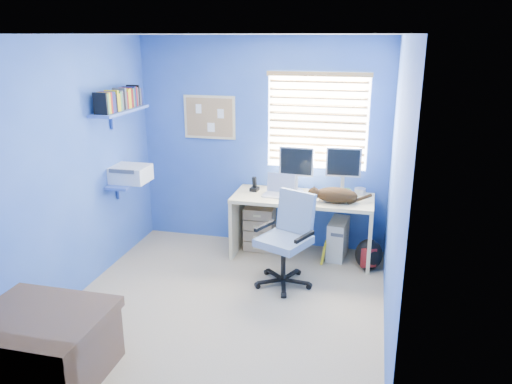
% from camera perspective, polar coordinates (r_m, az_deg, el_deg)
% --- Properties ---
extents(floor, '(3.00, 3.20, 0.00)m').
position_cam_1_polar(floor, '(4.98, -3.51, -12.58)').
color(floor, tan).
rests_on(floor, ground).
extents(ceiling, '(3.00, 3.20, 0.00)m').
position_cam_1_polar(ceiling, '(4.31, -4.15, 17.53)').
color(ceiling, white).
rests_on(ceiling, wall_back).
extents(wall_back, '(3.00, 0.01, 2.50)m').
position_cam_1_polar(wall_back, '(5.99, 0.73, 5.50)').
color(wall_back, '#2B53B0').
rests_on(wall_back, ground).
extents(wall_front, '(3.00, 0.01, 2.50)m').
position_cam_1_polar(wall_front, '(3.09, -12.65, -6.70)').
color(wall_front, '#2B53B0').
rests_on(wall_front, ground).
extents(wall_left, '(0.01, 3.20, 2.50)m').
position_cam_1_polar(wall_left, '(5.13, -20.05, 2.37)').
color(wall_left, '#2B53B0').
rests_on(wall_left, ground).
extents(wall_right, '(0.01, 3.20, 2.50)m').
position_cam_1_polar(wall_right, '(4.30, 15.65, 0.02)').
color(wall_right, '#2B53B0').
rests_on(wall_right, ground).
extents(desk, '(1.59, 0.65, 0.74)m').
position_cam_1_polar(desk, '(5.82, 5.27, -3.99)').
color(desk, '#DAC482').
rests_on(desk, floor).
extents(laptop, '(0.35, 0.29, 0.22)m').
position_cam_1_polar(laptop, '(5.67, 2.53, 0.63)').
color(laptop, silver).
rests_on(laptop, desk).
extents(monitor_left, '(0.40, 0.14, 0.54)m').
position_cam_1_polar(monitor_left, '(5.79, 4.65, 2.59)').
color(monitor_left, silver).
rests_on(monitor_left, desk).
extents(monitor_right, '(0.41, 0.14, 0.54)m').
position_cam_1_polar(monitor_right, '(5.82, 9.94, 2.46)').
color(monitor_right, silver).
rests_on(monitor_right, desk).
extents(phone, '(0.10, 0.12, 0.17)m').
position_cam_1_polar(phone, '(5.86, -0.17, 0.94)').
color(phone, black).
rests_on(phone, desk).
extents(mug, '(0.10, 0.09, 0.10)m').
position_cam_1_polar(mug, '(5.71, 10.23, -0.15)').
color(mug, '#3B8550').
rests_on(mug, desk).
extents(cd_spindle, '(0.13, 0.13, 0.07)m').
position_cam_1_polar(cd_spindle, '(5.87, 11.82, 0.09)').
color(cd_spindle, silver).
rests_on(cd_spindle, desk).
extents(cat, '(0.49, 0.31, 0.17)m').
position_cam_1_polar(cat, '(5.53, 9.16, -0.34)').
color(cat, black).
rests_on(cat, desk).
extents(tower_pc, '(0.23, 0.46, 0.45)m').
position_cam_1_polar(tower_pc, '(5.93, 9.35, -5.26)').
color(tower_pc, beige).
rests_on(tower_pc, floor).
extents(drawer_boxes, '(0.35, 0.28, 0.54)m').
position_cam_1_polar(drawer_boxes, '(6.04, 0.43, -4.10)').
color(drawer_boxes, tan).
rests_on(drawer_boxes, floor).
extents(yellow_book, '(0.03, 0.17, 0.24)m').
position_cam_1_polar(yellow_book, '(5.80, 7.76, -6.86)').
color(yellow_book, yellow).
rests_on(yellow_book, floor).
extents(backpack, '(0.36, 0.32, 0.35)m').
position_cam_1_polar(backpack, '(5.70, 12.76, -6.98)').
color(backpack, black).
rests_on(backpack, floor).
extents(bed_corner, '(1.09, 0.77, 0.52)m').
position_cam_1_polar(bed_corner, '(4.29, -24.17, -15.59)').
color(bed_corner, brown).
rests_on(bed_corner, floor).
extents(office_chair, '(0.74, 0.74, 0.97)m').
position_cam_1_polar(office_chair, '(5.20, 3.48, -6.76)').
color(office_chair, black).
rests_on(office_chair, floor).
extents(window_blinds, '(1.15, 0.05, 1.10)m').
position_cam_1_polar(window_blinds, '(5.80, 7.01, 7.99)').
color(window_blinds, white).
rests_on(window_blinds, ground).
extents(corkboard, '(0.64, 0.02, 0.52)m').
position_cam_1_polar(corkboard, '(6.09, -5.34, 8.50)').
color(corkboard, '#DAC482').
rests_on(corkboard, ground).
extents(wall_shelves, '(0.42, 0.90, 1.05)m').
position_cam_1_polar(wall_shelves, '(5.64, -14.86, 6.07)').
color(wall_shelves, '#4060BB').
rests_on(wall_shelves, ground).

